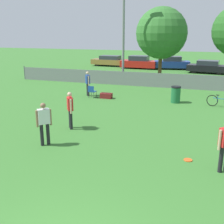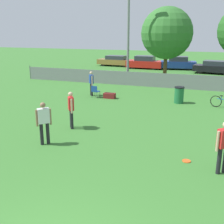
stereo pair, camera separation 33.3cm
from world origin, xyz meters
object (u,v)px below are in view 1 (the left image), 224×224
gear_bag_sideline (106,96)px  parked_car_blue (172,63)px  light_pole (124,16)px  parked_car_red (139,62)px  spectator_in_blue (88,82)px  bicycle_sideline (221,102)px  tree_near_pole (162,33)px  parked_car_tan (110,61)px  player_receiver_white (44,121)px  player_defender_red (70,108)px  folding_chair_sideline (92,91)px  trash_bin (176,94)px  frisbee_disc (188,160)px  parked_car_dark (208,67)px

gear_bag_sideline → parked_car_blue: size_ratio=0.18×
light_pole → parked_car_red: 10.77m
spectator_in_blue → bicycle_sideline: bearing=-130.3°
tree_near_pole → parked_car_tan: bearing=131.5°
gear_bag_sideline → parked_car_tan: 17.55m
bicycle_sideline → player_receiver_white: bearing=-111.1°
tree_near_pole → player_defender_red: bearing=-96.6°
spectator_in_blue → parked_car_red: spectator_in_blue is taller
tree_near_pole → folding_chair_sideline: tree_near_pole is taller
light_pole → tree_near_pole: size_ratio=1.46×
player_defender_red → trash_bin: player_defender_red is taller
folding_chair_sideline → frisbee_disc: bearing=138.0°
spectator_in_blue → parked_car_blue: 16.16m
bicycle_sideline → parked_car_blue: 16.81m
frisbee_disc → folding_chair_sideline: size_ratio=0.36×
gear_bag_sideline → parked_car_red: parked_car_red is taller
player_defender_red → parked_car_red: (-1.90, 21.51, -0.26)m
folding_chair_sideline → parked_car_tan: parked_car_tan is taller
player_receiver_white → parked_car_dark: player_receiver_white is taller
bicycle_sideline → parked_car_blue: (-4.66, 16.15, 0.37)m
folding_chair_sideline → parked_car_blue: (3.20, 16.21, 0.25)m
frisbee_disc → bicycle_sideline: bicycle_sideline is taller
parked_car_tan → light_pole: bearing=-62.7°
frisbee_disc → gear_bag_sideline: (-5.63, 7.71, 0.15)m
player_defender_red → light_pole: bearing=149.9°
parked_car_blue → parked_car_dark: size_ratio=0.99×
tree_near_pole → gear_bag_sideline: bearing=-104.4°
light_pole → tree_near_pole: light_pole is taller
bicycle_sideline → parked_car_tan: parked_car_tan is taller
spectator_in_blue → frisbee_disc: 10.72m
spectator_in_blue → parked_car_dark: size_ratio=0.39×
player_defender_red → trash_bin: (3.90, 6.28, -0.45)m
tree_near_pole → parked_car_blue: 8.49m
player_receiver_white → parked_car_blue: 24.16m
spectator_in_blue → parked_car_tan: (-3.96, 16.39, -0.29)m
light_pole → gear_bag_sideline: bearing=-84.5°
spectator_in_blue → trash_bin: spectator_in_blue is taller
tree_near_pole → spectator_in_blue: 9.20m
folding_chair_sideline → parked_car_tan: (-4.44, 16.87, 0.18)m
tree_near_pole → player_receiver_white: size_ratio=3.76×
parked_car_dark → tree_near_pole: bearing=-118.3°
player_receiver_white → gear_bag_sideline: bearing=48.0°
player_defender_red → parked_car_tan: player_defender_red is taller
light_pole → parked_car_red: (-0.89, 9.70, -4.61)m
light_pole → bicycle_sideline: (7.49, -5.88, -4.96)m
spectator_in_blue → folding_chair_sideline: 0.83m
player_receiver_white → parked_car_dark: (5.76, 21.97, -0.30)m
bicycle_sideline → parked_car_tan: size_ratio=0.34×
bicycle_sideline → gear_bag_sideline: 6.94m
parked_car_tan → parked_car_dark: size_ratio=1.12×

